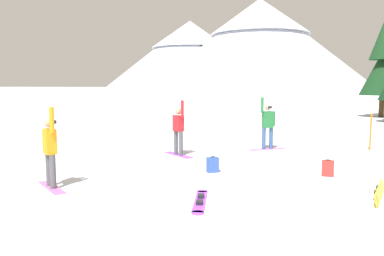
{
  "coord_description": "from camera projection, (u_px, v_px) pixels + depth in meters",
  "views": [
    {
      "loc": [
        2.48,
        -8.5,
        2.52
      ],
      "look_at": [
        -1.94,
        4.04,
        1.0
      ],
      "focal_mm": 35.25,
      "sensor_mm": 36.0,
      "label": 1
    }
  ],
  "objects": [
    {
      "name": "ground_plane",
      "position": [
        212.0,
        190.0,
        9.08
      ],
      "size": [
        800.0,
        800.0,
        0.0
      ],
      "primitive_type": "plane",
      "color": "silver"
    },
    {
      "name": "snowboarder_foreground",
      "position": [
        50.0,
        150.0,
        9.18
      ],
      "size": [
        1.37,
        1.06,
        2.01
      ],
      "color": "pink",
      "rests_on": "ground_plane"
    },
    {
      "name": "snowboarder_midground",
      "position": [
        178.0,
        129.0,
        13.48
      ],
      "size": [
        1.37,
        1.09,
        1.99
      ],
      "color": "#993FD8",
      "rests_on": "ground_plane"
    },
    {
      "name": "snowboarder_background",
      "position": [
        268.0,
        125.0,
        14.7
      ],
      "size": [
        1.4,
        1.16,
        2.05
      ],
      "color": "pink",
      "rests_on": "ground_plane"
    },
    {
      "name": "loose_snowboard_near_right",
      "position": [
        379.0,
        192.0,
        8.42
      ],
      "size": [
        0.44,
        1.74,
        0.28
      ],
      "color": "yellow",
      "rests_on": "ground_plane"
    },
    {
      "name": "loose_snowboard_far_spare",
      "position": [
        200.0,
        201.0,
        8.18
      ],
      "size": [
        0.69,
        1.79,
        0.09
      ],
      "color": "#993FD8",
      "rests_on": "ground_plane"
    },
    {
      "name": "backpack_red",
      "position": [
        328.0,
        168.0,
        10.46
      ],
      "size": [
        0.33,
        0.27,
        0.47
      ],
      "color": "red",
      "rests_on": "ground_plane"
    },
    {
      "name": "backpack_blue",
      "position": [
        212.0,
        165.0,
        10.92
      ],
      "size": [
        0.38,
        0.37,
        0.47
      ],
      "color": "#2D4C9E",
      "rests_on": "ground_plane"
    },
    {
      "name": "trail_marker_pole",
      "position": [
        371.0,
        132.0,
        14.51
      ],
      "size": [
        0.06,
        0.06,
        1.42
      ],
      "primitive_type": "cylinder",
      "color": "orange",
      "rests_on": "ground_plane"
    },
    {
      "name": "pine_tree_twin",
      "position": [
        384.0,
        62.0,
        29.19
      ],
      "size": [
        3.43,
        3.43,
        7.86
      ],
      "color": "#472D19",
      "rests_on": "ground_plane"
    },
    {
      "name": "peak_west_ridge",
      "position": [
        190.0,
        54.0,
        277.38
      ],
      "size": [
        124.84,
        124.84,
        49.05
      ],
      "color": "#B2B7C6",
      "rests_on": "ground_plane"
    },
    {
      "name": "peak_north_spur",
      "position": [
        259.0,
        42.0,
        255.09
      ],
      "size": [
        148.93,
        148.93,
        60.11
      ],
      "color": "#B2B7C6",
      "rests_on": "ground_plane"
    }
  ]
}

